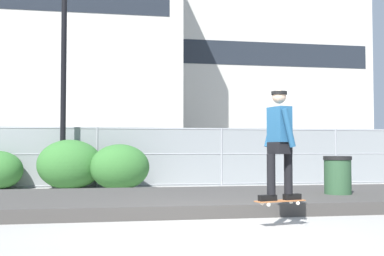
# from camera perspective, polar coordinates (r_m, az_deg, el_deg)

# --- Properties ---
(ground_plane) EXTENTS (120.00, 120.00, 0.00)m
(ground_plane) POSITION_cam_1_polar(r_m,az_deg,el_deg) (7.22, 3.55, -11.94)
(ground_plane) COLOR gray
(gravel_berm) EXTENTS (16.84, 4.00, 0.23)m
(gravel_berm) POSITION_cam_1_polar(r_m,az_deg,el_deg) (10.21, -0.54, -8.48)
(gravel_berm) COLOR #3D3A38
(gravel_berm) RESTS_ON ground_plane
(skateboard) EXTENTS (0.82, 0.37, 0.07)m
(skateboard) POSITION_cam_1_polar(r_m,az_deg,el_deg) (7.55, 10.33, -8.48)
(skateboard) COLOR #9E5B33
(skater) EXTENTS (0.72, 0.62, 1.69)m
(skater) POSITION_cam_1_polar(r_m,az_deg,el_deg) (7.51, 10.27, -1.14)
(skater) COLOR black
(skater) RESTS_ON skateboard
(chain_fence) EXTENTS (19.77, 0.06, 1.85)m
(chain_fence) POSITION_cam_1_polar(r_m,az_deg,el_deg) (15.27, -3.70, -3.39)
(chain_fence) COLOR gray
(chain_fence) RESTS_ON ground_plane
(street_lamp) EXTENTS (0.44, 0.44, 6.44)m
(street_lamp) POSITION_cam_1_polar(r_m,az_deg,el_deg) (14.88, -14.87, 8.68)
(street_lamp) COLOR black
(street_lamp) RESTS_ON ground_plane
(parked_car_near) EXTENTS (4.50, 2.15, 1.66)m
(parked_car_near) POSITION_cam_1_polar(r_m,az_deg,el_deg) (18.68, -16.55, -3.41)
(parked_car_near) COLOR #566B4C
(parked_car_near) RESTS_ON ground_plane
(library_building) EXTENTS (28.34, 11.22, 21.00)m
(library_building) POSITION_cam_1_polar(r_m,az_deg,el_deg) (45.43, -20.40, 9.57)
(library_building) COLOR #B2AFA8
(library_building) RESTS_ON ground_plane
(office_block) EXTENTS (22.83, 12.45, 18.06)m
(office_block) POSITION_cam_1_polar(r_m,az_deg,el_deg) (58.20, 7.64, 5.35)
(office_block) COLOR #B2AFA8
(office_block) RESTS_ON ground_plane
(shrub_center) EXTENTS (1.87, 1.53, 1.45)m
(shrub_center) POSITION_cam_1_polar(r_m,az_deg,el_deg) (14.48, -14.19, -4.20)
(shrub_center) COLOR #336B2D
(shrub_center) RESTS_ON ground_plane
(shrub_right) EXTENTS (1.70, 1.39, 1.31)m
(shrub_right) POSITION_cam_1_polar(r_m,az_deg,el_deg) (14.04, -8.52, -4.58)
(shrub_right) COLOR #336B2D
(shrub_right) RESTS_ON ground_plane
(trash_bin) EXTENTS (0.59, 0.59, 1.03)m
(trash_bin) POSITION_cam_1_polar(r_m,az_deg,el_deg) (10.72, 16.80, -5.93)
(trash_bin) COLOR #2D5133
(trash_bin) RESTS_ON ground_plane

